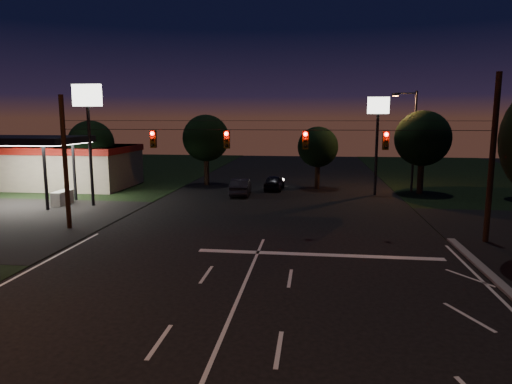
# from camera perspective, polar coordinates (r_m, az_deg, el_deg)

# --- Properties ---
(ground) EXTENTS (140.00, 140.00, 0.00)m
(ground) POSITION_cam_1_polar(r_m,az_deg,el_deg) (12.60, -6.81, -22.71)
(ground) COLOR black
(ground) RESTS_ON ground
(stop_bar) EXTENTS (12.00, 0.50, 0.01)m
(stop_bar) POSITION_cam_1_polar(r_m,az_deg,el_deg) (22.84, 7.80, -7.77)
(stop_bar) COLOR silver
(stop_bar) RESTS_ON ground
(utility_pole_right) EXTENTS (0.30, 0.30, 9.00)m
(utility_pole_right) POSITION_cam_1_polar(r_m,az_deg,el_deg) (27.80, 26.73, -5.61)
(utility_pole_right) COLOR black
(utility_pole_right) RESTS_ON ground
(utility_pole_left) EXTENTS (0.28, 0.28, 8.00)m
(utility_pole_left) POSITION_cam_1_polar(r_m,az_deg,el_deg) (30.06, -22.27, -4.24)
(utility_pole_left) COLOR black
(utility_pole_left) RESTS_ON ground
(signal_span) EXTENTS (24.00, 0.40, 1.56)m
(signal_span) POSITION_cam_1_polar(r_m,az_deg,el_deg) (25.48, 1.22, 6.66)
(signal_span) COLOR black
(signal_span) RESTS_ON ground
(gas_station) EXTENTS (14.20, 16.10, 5.25)m
(gas_station) POSITION_cam_1_polar(r_m,az_deg,el_deg) (47.77, -23.70, 3.34)
(gas_station) COLOR gray
(gas_station) RESTS_ON ground
(pole_sign_left_near) EXTENTS (2.20, 0.30, 9.10)m
(pole_sign_left_near) POSITION_cam_1_polar(r_m,az_deg,el_deg) (36.42, -20.26, 9.20)
(pole_sign_left_near) COLOR black
(pole_sign_left_near) RESTS_ON ground
(pole_sign_right) EXTENTS (1.80, 0.30, 8.40)m
(pole_sign_right) POSITION_cam_1_polar(r_m,az_deg,el_deg) (40.69, 14.96, 8.36)
(pole_sign_right) COLOR black
(pole_sign_right) RESTS_ON ground
(street_light_right_far) EXTENTS (2.20, 0.35, 9.00)m
(street_light_right_far) POSITION_cam_1_polar(r_m,az_deg,el_deg) (43.22, 18.85, 6.89)
(street_light_right_far) COLOR black
(street_light_right_far) RESTS_ON ground
(tree_far_a) EXTENTS (4.20, 4.20, 6.42)m
(tree_far_a) POSITION_cam_1_polar(r_m,az_deg,el_deg) (45.52, -19.82, 5.69)
(tree_far_a) COLOR black
(tree_far_a) RESTS_ON ground
(tree_far_b) EXTENTS (4.60, 4.60, 6.98)m
(tree_far_b) POSITION_cam_1_polar(r_m,az_deg,el_deg) (45.79, -6.21, 6.64)
(tree_far_b) COLOR black
(tree_far_b) RESTS_ON ground
(tree_far_c) EXTENTS (3.80, 3.80, 5.86)m
(tree_far_c) POSITION_cam_1_polar(r_m,az_deg,el_deg) (43.54, 7.76, 5.54)
(tree_far_c) COLOR black
(tree_far_c) RESTS_ON ground
(tree_far_d) EXTENTS (4.80, 4.80, 7.30)m
(tree_far_d) POSITION_cam_1_polar(r_m,az_deg,el_deg) (42.55, 20.09, 6.23)
(tree_far_d) COLOR black
(tree_far_d) RESTS_ON ground
(car_oncoming_a) EXTENTS (1.80, 4.07, 1.36)m
(car_oncoming_a) POSITION_cam_1_polar(r_m,az_deg,el_deg) (42.76, 2.28, 1.21)
(car_oncoming_a) COLOR black
(car_oncoming_a) RESTS_ON ground
(car_oncoming_b) EXTENTS (1.76, 4.45, 1.44)m
(car_oncoming_b) POSITION_cam_1_polar(r_m,az_deg,el_deg) (39.66, -1.92, 0.64)
(car_oncoming_b) COLOR black
(car_oncoming_b) RESTS_ON ground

